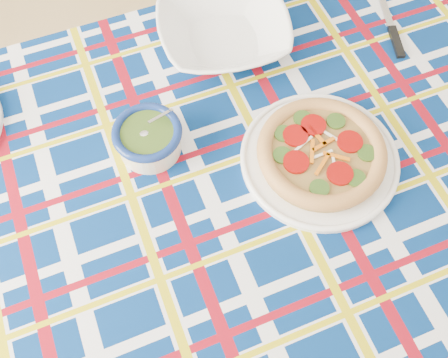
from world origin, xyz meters
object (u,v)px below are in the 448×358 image
object	(u,v)px
main_focaccia_plate	(321,153)
pesto_bowl	(148,137)
serving_bowl	(223,31)
dining_table	(240,197)

from	to	relation	value
main_focaccia_plate	pesto_bowl	distance (m)	0.37
pesto_bowl	serving_bowl	world-z (taller)	pesto_bowl
main_focaccia_plate	serving_bowl	bearing A→B (deg)	106.36
dining_table	main_focaccia_plate	size ratio (longest dim) A/B	5.33
pesto_bowl	main_focaccia_plate	bearing A→B (deg)	-19.84
pesto_bowl	serving_bowl	size ratio (longest dim) A/B	0.47
dining_table	pesto_bowl	distance (m)	0.25
dining_table	main_focaccia_plate	xyz separation A→B (m)	(0.18, 0.00, 0.12)
dining_table	main_focaccia_plate	distance (m)	0.21
dining_table	serving_bowl	bearing A→B (deg)	73.71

